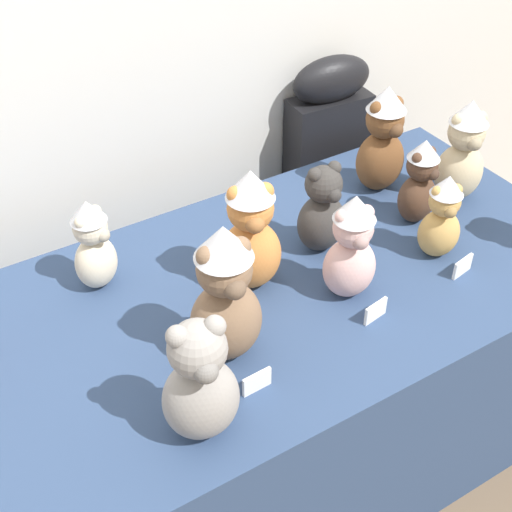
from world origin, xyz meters
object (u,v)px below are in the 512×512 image
(teddy_bear_mocha, at_px, (225,296))
(instrument_case, at_px, (324,185))
(teddy_bear_cream, at_px, (93,245))
(display_table, at_px, (256,386))
(teddy_bear_ginger, at_px, (251,232))
(teddy_bear_cocoa, at_px, (420,182))
(teddy_bear_charcoal, at_px, (322,211))
(teddy_bear_sand, at_px, (463,152))
(teddy_bear_ash, at_px, (200,384))
(teddy_bear_chestnut, at_px, (383,140))
(teddy_bear_blush, at_px, (351,248))
(teddy_bear_honey, at_px, (442,217))

(teddy_bear_mocha, bearing_deg, instrument_case, 47.90)
(teddy_bear_cream, bearing_deg, display_table, -67.96)
(teddy_bear_ginger, distance_m, teddy_bear_cocoa, 0.54)
(teddy_bear_charcoal, height_order, teddy_bear_ginger, teddy_bear_ginger)
(teddy_bear_sand, height_order, teddy_bear_ash, teddy_bear_sand)
(teddy_bear_chestnut, distance_m, teddy_bear_cocoa, 0.19)
(teddy_bear_mocha, xyz_separation_m, teddy_bear_chestnut, (0.72, 0.35, -0.01))
(instrument_case, distance_m, teddy_bear_sand, 0.63)
(teddy_bear_cream, bearing_deg, teddy_bear_ash, -120.11)
(teddy_bear_ginger, distance_m, teddy_bear_sand, 0.71)
(teddy_bear_cream, bearing_deg, teddy_bear_blush, -65.71)
(instrument_case, xyz_separation_m, teddy_bear_mocha, (-0.79, -0.70, 0.38))
(teddy_bear_cream, xyz_separation_m, teddy_bear_chestnut, (0.88, -0.02, 0.04))
(teddy_bear_chestnut, bearing_deg, teddy_bear_ash, -148.26)
(instrument_case, xyz_separation_m, teddy_bear_sand, (0.09, -0.50, 0.36))
(instrument_case, height_order, teddy_bear_ash, teddy_bear_ash)
(display_table, xyz_separation_m, teddy_bear_sand, (0.72, 0.06, 0.50))
(teddy_bear_mocha, bearing_deg, teddy_bear_cocoa, 20.06)
(teddy_bear_blush, bearing_deg, teddy_bear_cocoa, 36.24)
(teddy_bear_honey, bearing_deg, teddy_bear_ginger, -178.00)
(teddy_bear_cream, distance_m, teddy_bear_ginger, 0.38)
(teddy_bear_mocha, relative_size, teddy_bear_ash, 1.18)
(teddy_bear_blush, distance_m, teddy_bear_chestnut, 0.50)
(teddy_bear_cream, relative_size, teddy_bear_cocoa, 0.99)
(instrument_case, xyz_separation_m, teddy_bear_blush, (-0.43, -0.68, 0.35))
(teddy_bear_blush, height_order, teddy_bear_honey, teddy_bear_blush)
(teddy_bear_cream, distance_m, teddy_bear_ash, 0.54)
(teddy_bear_cream, relative_size, teddy_bear_sand, 0.81)
(teddy_bear_ginger, xyz_separation_m, teddy_bear_ash, (-0.32, -0.34, -0.02))
(display_table, distance_m, teddy_bear_honey, 0.69)
(teddy_bear_charcoal, distance_m, teddy_bear_chestnut, 0.35)
(teddy_bear_sand, xyz_separation_m, teddy_bear_honey, (-0.23, -0.17, -0.03))
(teddy_bear_ash, bearing_deg, teddy_bear_sand, 29.31)
(teddy_bear_mocha, bearing_deg, teddy_bear_cream, 118.95)
(teddy_bear_charcoal, distance_m, teddy_bear_sand, 0.48)
(teddy_bear_blush, distance_m, teddy_bear_ginger, 0.24)
(teddy_bear_cocoa, relative_size, teddy_bear_ash, 0.84)
(teddy_bear_ginger, height_order, teddy_bear_honey, teddy_bear_ginger)
(teddy_bear_blush, bearing_deg, teddy_bear_honey, 13.35)
(teddy_bear_charcoal, relative_size, teddy_bear_honey, 1.06)
(teddy_bear_charcoal, bearing_deg, teddy_bear_blush, -105.52)
(display_table, distance_m, teddy_bear_chestnut, 0.79)
(teddy_bear_chestnut, height_order, teddy_bear_ash, teddy_bear_chestnut)
(teddy_bear_ginger, height_order, teddy_bear_chestnut, teddy_bear_ginger)
(display_table, height_order, teddy_bear_cream, teddy_bear_cream)
(instrument_case, relative_size, teddy_bear_mocha, 2.71)
(teddy_bear_honey, bearing_deg, teddy_bear_mocha, -158.31)
(teddy_bear_mocha, height_order, teddy_bear_charcoal, teddy_bear_mocha)
(instrument_case, bearing_deg, teddy_bear_honey, -97.93)
(teddy_bear_blush, xyz_separation_m, teddy_bear_honey, (0.29, 0.00, -0.02))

